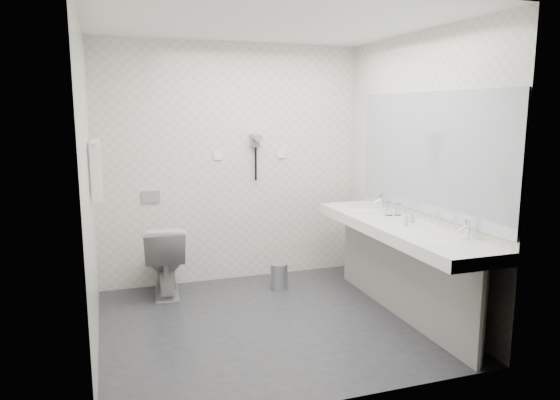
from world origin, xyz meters
name	(u,v)px	position (x,y,z in m)	size (l,w,h in m)	color
floor	(269,323)	(0.00, 0.00, 0.00)	(2.80, 2.80, 0.00)	#2D2D32
ceiling	(268,22)	(0.00, 0.00, 2.50)	(2.80, 2.80, 0.00)	white
wall_back	(232,164)	(0.00, 1.30, 1.25)	(2.80, 2.80, 0.00)	silver
wall_front	(334,208)	(0.00, -1.30, 1.25)	(2.80, 2.80, 0.00)	silver
wall_left	(88,188)	(-1.40, 0.00, 1.25)	(2.60, 2.60, 0.00)	silver
wall_right	(415,173)	(1.40, 0.00, 1.25)	(2.60, 2.60, 0.00)	silver
vanity_counter	(399,229)	(1.12, -0.20, 0.80)	(0.55, 2.20, 0.10)	white
vanity_panel	(399,275)	(1.15, -0.20, 0.38)	(0.03, 2.15, 0.75)	gray
vanity_post_near	(482,319)	(1.18, -1.24, 0.38)	(0.06, 0.06, 0.75)	silver
vanity_post_far	(350,246)	(1.18, 0.84, 0.38)	(0.06, 0.06, 0.75)	silver
mirror	(428,153)	(1.39, -0.20, 1.45)	(0.02, 2.20, 1.05)	#B2BCC6
basin_near	(445,243)	(1.12, -0.85, 0.83)	(0.40, 0.31, 0.05)	white
basin_far	(364,211)	(1.12, 0.45, 0.83)	(0.40, 0.31, 0.05)	white
faucet_near	(467,229)	(1.32, -0.85, 0.92)	(0.04, 0.04, 0.15)	silver
faucet_far	(382,201)	(1.32, 0.45, 0.92)	(0.04, 0.04, 0.15)	silver
soap_bottle_a	(411,217)	(1.24, -0.21, 0.90)	(0.05, 0.05, 0.11)	white
soap_bottle_c	(406,220)	(1.13, -0.31, 0.90)	(0.04, 0.04, 0.10)	white
glass_left	(389,209)	(1.21, 0.12, 0.91)	(0.07, 0.07, 0.12)	silver
glass_right	(398,209)	(1.30, 0.10, 0.90)	(0.06, 0.06, 0.11)	silver
toilet	(165,259)	(-0.76, 1.03, 0.36)	(0.40, 0.71, 0.72)	white
flush_plate	(151,197)	(-0.85, 1.29, 0.95)	(0.18, 0.02, 0.12)	#B2B5BA
pedal_bin	(279,277)	(0.36, 0.81, 0.12)	(0.18, 0.18, 0.25)	#B2B5BA
bin_lid	(279,264)	(0.36, 0.81, 0.26)	(0.18, 0.18, 0.01)	#B2B5BA
towel_rail	(94,143)	(-1.35, 0.55, 1.55)	(0.02, 0.02, 0.62)	silver
towel_near	(97,171)	(-1.34, 0.41, 1.33)	(0.07, 0.24, 0.48)	white
towel_far	(97,167)	(-1.34, 0.69, 1.33)	(0.07, 0.24, 0.48)	white
dryer_cradle	(255,140)	(0.25, 1.27, 1.50)	(0.10, 0.04, 0.14)	gray
dryer_barrel	(257,138)	(0.25, 1.20, 1.53)	(0.08, 0.08, 0.14)	gray
dryer_cord	(256,164)	(0.25, 1.26, 1.25)	(0.02, 0.02, 0.35)	black
switch_plate_a	(218,155)	(-0.15, 1.29, 1.35)	(0.09, 0.02, 0.09)	white
switch_plate_b	(281,154)	(0.55, 1.29, 1.35)	(0.09, 0.02, 0.09)	white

